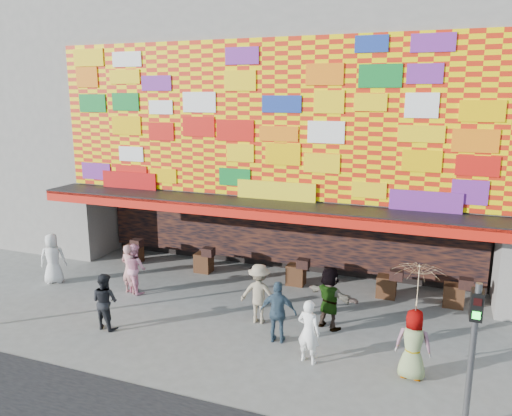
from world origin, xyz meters
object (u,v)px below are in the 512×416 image
object	(u,v)px
ped_b	(129,269)
ped_i	(135,268)
ped_g	(413,344)
ped_h	(309,331)
parasol	(418,286)
ped_f	(330,298)
signal_right	(473,341)
ped_a	(53,259)
ped_c	(105,301)
ped_d	(259,293)
ped_e	(278,312)

from	to	relation	value
ped_b	ped_i	world-z (taller)	same
ped_g	ped_h	size ratio (longest dim) A/B	1.03
ped_h	ped_g	bearing A→B (deg)	-162.24
ped_g	parasol	world-z (taller)	parasol
ped_f	ped_i	size ratio (longest dim) A/B	1.07
ped_g	signal_right	bearing A→B (deg)	126.98
ped_a	ped_c	xyz separation A→B (m)	(3.82, -2.19, -0.08)
ped_d	ped_h	size ratio (longest dim) A/B	1.08
ped_a	ped_h	xyz separation A→B (m)	(9.52, -1.94, -0.07)
signal_right	ped_h	size ratio (longest dim) A/B	1.88
ped_e	parasol	distance (m)	3.69
ped_f	ped_i	bearing A→B (deg)	22.03
ped_a	parasol	world-z (taller)	parasol
ped_f	ped_i	xyz separation A→B (m)	(-6.48, 0.26, -0.06)
ped_a	ped_e	distance (m)	8.61
ped_e	ped_g	xyz separation A→B (m)	(3.38, -0.52, -0.00)
ped_b	ped_d	size ratio (longest dim) A/B	0.96
ped_h	ped_a	bearing A→B (deg)	1.97
signal_right	ped_h	bearing A→B (deg)	158.76
ped_g	parasol	xyz separation A→B (m)	(0.00, 0.00, 1.39)
ped_h	ped_b	bearing A→B (deg)	-4.37
ped_e	ped_g	world-z (taller)	ped_e
ped_i	ped_f	bearing A→B (deg)	-160.51
ped_d	ped_c	bearing A→B (deg)	21.03
ped_c	ped_e	world-z (taller)	ped_e
ped_a	ped_h	distance (m)	9.72
ped_d	ped_g	world-z (taller)	ped_d
ped_b	ped_h	bearing A→B (deg)	169.57
ped_f	ped_b	bearing A→B (deg)	23.10
ped_b	ped_g	bearing A→B (deg)	175.22
signal_right	ped_a	xyz separation A→B (m)	(-13.00, 3.29, -0.99)
ped_a	ped_f	xyz separation A→B (m)	(9.58, 0.03, 0.01)
ped_d	ped_e	distance (m)	1.26
ped_g	ped_i	size ratio (longest dim) A/B	1.00
parasol	ped_f	bearing A→B (deg)	142.41
ped_g	parasol	size ratio (longest dim) A/B	0.83
ped_a	parasol	distance (m)	12.10
signal_right	ped_d	world-z (taller)	signal_right
ped_a	ped_e	size ratio (longest dim) A/B	1.05
signal_right	ped_i	world-z (taller)	signal_right
ped_b	ped_e	xyz separation A→B (m)	(5.55, -1.40, 0.01)
ped_c	ped_i	size ratio (longest dim) A/B	0.96
ped_i	parasol	bearing A→B (deg)	-171.31
ped_a	ped_f	bearing A→B (deg)	146.86
ped_h	parasol	size ratio (longest dim) A/B	0.80
signal_right	ped_h	distance (m)	3.88
ped_b	parasol	xyz separation A→B (m)	(8.93, -1.93, 1.40)
signal_right	ped_b	bearing A→B (deg)	160.97
ped_d	signal_right	bearing A→B (deg)	145.92
ped_c	ped_f	world-z (taller)	ped_f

